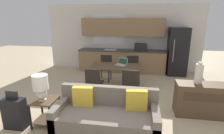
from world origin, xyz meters
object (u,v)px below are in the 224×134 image
(vase, at_px, (199,73))
(dining_chair_near_right, at_px, (130,83))
(dining_table, at_px, (116,68))
(table_lamp, at_px, (41,86))
(couch, at_px, (107,115))
(credenza, at_px, (203,100))
(laptop, at_px, (122,63))
(dining_chair_far_right, at_px, (133,68))
(refrigerator, at_px, (177,52))
(suitcase, at_px, (15,113))
(dining_chair_near_left, at_px, (94,82))
(side_table, at_px, (45,108))
(dining_chair_far_left, at_px, (106,66))

(vase, distance_m, dining_chair_near_right, 1.63)
(dining_table, bearing_deg, table_lamp, -119.56)
(couch, relative_size, credenza, 1.61)
(laptop, bearing_deg, dining_chair_far_right, 93.32)
(refrigerator, xyz_separation_m, couch, (-2.00, -3.99, -0.57))
(suitcase, bearing_deg, dining_chair_near_left, 50.28)
(side_table, xyz_separation_m, dining_chair_far_right, (1.64, 2.88, 0.12))
(couch, bearing_deg, credenza, 24.46)
(couch, xyz_separation_m, credenza, (2.03, 0.92, 0.03))
(credenza, height_order, dining_chair_near_left, dining_chair_near_left)
(side_table, xyz_separation_m, laptop, (1.32, 2.24, 0.43))
(couch, distance_m, dining_chair_near_left, 1.44)
(dining_chair_near_left, relative_size, dining_chair_far_right, 1.00)
(dining_chair_far_right, bearing_deg, refrigerator, 25.39)
(couch, relative_size, laptop, 4.79)
(side_table, bearing_deg, dining_chair_near_left, 62.32)
(couch, bearing_deg, laptop, 88.70)
(laptop, bearing_deg, dining_chair_near_left, -94.49)
(dining_table, bearing_deg, dining_chair_far_left, 121.70)
(table_lamp, height_order, vase, vase)
(dining_chair_far_right, height_order, suitcase, dining_chair_far_right)
(dining_chair_far_right, height_order, laptop, laptop)
(refrigerator, xyz_separation_m, side_table, (-3.27, -3.98, -0.53))
(dining_chair_far_left, bearing_deg, couch, -75.93)
(dining_chair_near_right, xyz_separation_m, suitcase, (-2.19, -1.55, -0.18))
(dining_chair_far_right, distance_m, laptop, 0.78)
(couch, bearing_deg, dining_chair_near_left, 114.22)
(refrigerator, relative_size, dining_table, 1.20)
(side_table, bearing_deg, dining_chair_near_right, 39.76)
(refrigerator, distance_m, laptop, 2.62)
(table_lamp, xyz_separation_m, dining_chair_near_left, (0.71, 1.32, -0.37))
(couch, xyz_separation_m, side_table, (-1.27, 0.01, 0.04))
(dining_table, xyz_separation_m, dining_chair_far_left, (-0.48, 0.78, -0.19))
(side_table, height_order, dining_chair_far_left, dining_chair_far_left)
(dining_chair_far_right, relative_size, laptop, 2.21)
(dining_chair_far_left, bearing_deg, credenza, -34.19)
(dining_table, bearing_deg, dining_chair_near_right, -56.73)
(dining_table, bearing_deg, side_table, -119.10)
(credenza, xyz_separation_m, suitcase, (-3.85, -1.10, -0.05))
(dining_chair_far_right, bearing_deg, credenza, -58.35)
(dining_table, bearing_deg, credenza, -28.84)
(couch, xyz_separation_m, vase, (1.88, 0.97, 0.63))
(refrigerator, distance_m, dining_chair_near_right, 3.11)
(credenza, bearing_deg, dining_table, 151.16)
(dining_chair_far_right, bearing_deg, dining_chair_far_left, 172.11)
(credenza, xyz_separation_m, dining_chair_near_right, (-1.66, 0.45, 0.13))
(side_table, relative_size, dining_chair_far_right, 0.64)
(dining_chair_far_right, xyz_separation_m, laptop, (-0.32, -0.64, 0.30))
(dining_chair_near_right, bearing_deg, suitcase, 41.01)
(dining_table, relative_size, dining_chair_near_left, 1.70)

